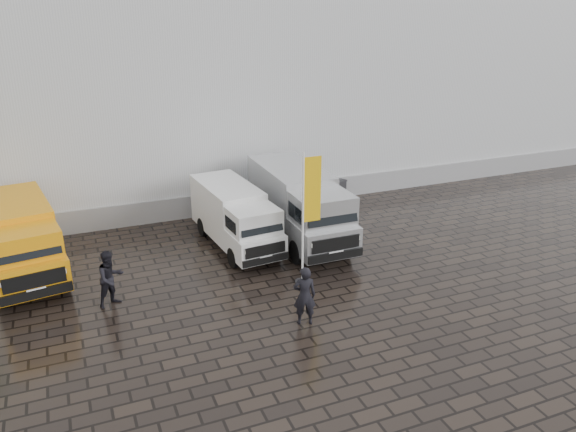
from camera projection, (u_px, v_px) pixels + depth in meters
name	position (u px, v px, depth m)	size (l,w,h in m)	color
ground	(301.00, 288.00, 18.93)	(120.00, 120.00, 0.00)	black
exhibition_hall	(221.00, 60.00, 31.31)	(44.00, 16.00, 12.00)	silver
hall_plinth	(273.00, 196.00, 26.33)	(44.00, 0.15, 1.00)	gray
van_yellow	(21.00, 243.00, 19.28)	(2.16, 5.60, 2.59)	orange
van_white	(235.00, 218.00, 21.77)	(1.80, 5.40, 2.34)	white
van_silver	(299.00, 206.00, 22.36)	(2.16, 6.48, 2.81)	silver
flagpole	(308.00, 212.00, 18.50)	(0.88, 0.50, 4.60)	black
wheelie_bin	(337.00, 190.00, 26.98)	(0.64, 0.64, 1.07)	black
person_front	(305.00, 296.00, 16.54)	(0.68, 0.45, 1.86)	black
person_tent	(111.00, 278.00, 17.58)	(0.90, 0.70, 1.86)	black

